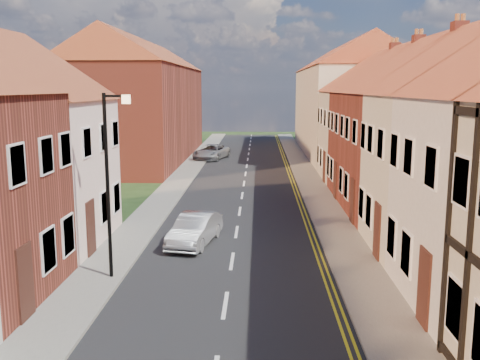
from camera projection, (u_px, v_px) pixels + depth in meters
road at (240, 211)px, 27.42m from camera, size 7.00×90.00×0.02m
pavement_left at (155, 210)px, 27.56m from camera, size 1.80×90.00×0.12m
pavement_right at (326, 211)px, 27.26m from camera, size 1.80×90.00×0.12m
cottage_r_pink at (435, 126)px, 25.25m from camera, size 8.30×6.00×9.00m
cottage_r_white_far at (405, 119)px, 30.56m from camera, size 8.30×5.20×9.00m
cottage_r_cream_far at (383, 115)px, 35.88m from camera, size 8.30×6.00×9.00m
block_right_far at (347, 98)px, 50.81m from camera, size 8.30×24.20×10.50m
block_left_far at (141, 99)px, 46.52m from camera, size 8.30×24.20×10.50m
lamppost at (110, 174)px, 17.10m from camera, size 0.88×0.15×6.00m
car_mid at (195, 229)px, 21.58m from camera, size 2.04×3.97×1.24m
car_distant at (212, 152)px, 47.11m from camera, size 3.39×5.17×1.32m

